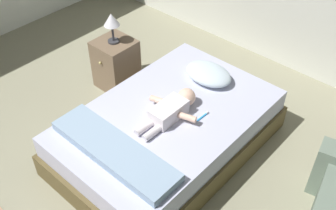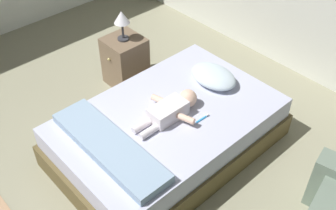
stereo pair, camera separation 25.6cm
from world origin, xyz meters
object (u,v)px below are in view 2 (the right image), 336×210
Objects in this scene: baby at (172,109)px; lamp at (122,19)px; bed at (168,132)px; pillow at (213,76)px; toothbrush at (203,118)px; nightstand at (125,61)px.

lamp is (-1.14, 0.35, 0.29)m from baby.
pillow reaches higher than bed.
lamp is at bearing 172.33° from toothbrush.
baby is at bearing -17.02° from lamp.
bed is at bearing -18.09° from lamp.
nightstand is at bearing -90.00° from lamp.
toothbrush is 1.38m from nightstand.
lamp reaches higher than baby.
nightstand is (-1.10, 0.36, 0.06)m from bed.
nightstand is at bearing 161.91° from bed.
baby is 2.04× the size of lamp.
baby is at bearing -143.38° from toothbrush.
baby reaches higher than pillow.
lamp is (-1.06, -0.27, 0.29)m from pillow.
bed is 6.20× the size of lamp.
toothbrush is at bearing -7.67° from lamp.
bed is at bearing -86.56° from pillow.
baby is 1.19× the size of nightstand.
pillow is 0.71× the size of baby.
nightstand is (-1.06, -0.27, -0.24)m from pillow.
toothbrush is 1.42m from lamp.
nightstand is 0.53m from lamp.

